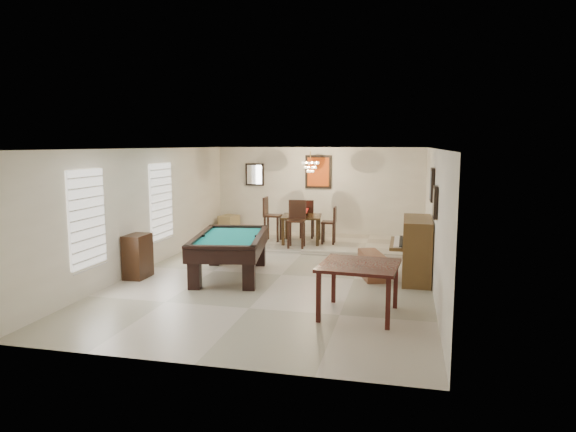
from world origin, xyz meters
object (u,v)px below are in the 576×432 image
at_px(piano_bench, 371,265).
at_px(dining_chair_south, 296,224).
at_px(dining_chair_west, 273,219).
at_px(pool_table, 230,256).
at_px(dining_table, 302,227).
at_px(chandelier, 310,163).
at_px(square_table, 359,289).
at_px(upright_piano, 409,249).
at_px(apothecary_chest, 138,256).
at_px(dining_chair_east, 329,225).
at_px(flower_vase, 302,206).
at_px(dining_chair_north, 307,219).
at_px(corner_bench, 229,224).

height_order(piano_bench, dining_chair_south, dining_chair_south).
bearing_deg(dining_chair_west, pool_table, 178.88).
height_order(dining_table, chandelier, chandelier).
distance_m(square_table, piano_bench, 2.34).
distance_m(square_table, upright_piano, 2.53).
distance_m(apothecary_chest, dining_chair_east, 5.07).
relative_size(pool_table, dining_chair_east, 2.55).
bearing_deg(flower_vase, dining_chair_north, 89.55).
relative_size(dining_table, chandelier, 1.69).
bearing_deg(flower_vase, chandelier, 53.24).
xyz_separation_m(dining_chair_west, chandelier, (0.97, 0.19, 1.49)).
bearing_deg(corner_bench, dining_chair_west, -33.86).
relative_size(pool_table, dining_table, 2.42).
bearing_deg(square_table, corner_bench, 124.98).
xyz_separation_m(apothecary_chest, dining_chair_east, (3.31, 3.84, 0.16)).
xyz_separation_m(apothecary_chest, dining_chair_south, (2.61, 3.14, 0.27)).
bearing_deg(dining_chair_south, upright_piano, -41.18).
relative_size(square_table, dining_chair_south, 1.01).
bearing_deg(piano_bench, dining_chair_north, 119.71).
bearing_deg(dining_chair_west, dining_chair_south, -133.43).
bearing_deg(apothecary_chest, dining_chair_west, 65.05).
relative_size(upright_piano, dining_chair_east, 1.54).
height_order(dining_chair_west, corner_bench, dining_chair_west).
bearing_deg(square_table, chandelier, 108.41).
relative_size(pool_table, chandelier, 4.09).
relative_size(piano_bench, apothecary_chest, 1.07).
height_order(dining_chair_south, dining_chair_north, dining_chair_south).
bearing_deg(dining_chair_north, dining_chair_east, 129.75).
bearing_deg(dining_chair_north, dining_table, 84.79).
bearing_deg(piano_bench, pool_table, -169.94).
xyz_separation_m(flower_vase, dining_chair_north, (0.01, 0.73, -0.44)).
xyz_separation_m(flower_vase, dining_chair_south, (0.01, -0.69, -0.38)).
xyz_separation_m(pool_table, square_table, (2.79, -1.84, 0.00)).
height_order(flower_vase, chandelier, chandelier).
relative_size(upright_piano, corner_bench, 2.73).
xyz_separation_m(piano_bench, dining_chair_south, (-2.00, 2.10, 0.45)).
bearing_deg(chandelier, upright_piano, -49.19).
distance_m(piano_bench, apothecary_chest, 4.73).
bearing_deg(dining_chair_east, dining_table, -91.11).
bearing_deg(dining_chair_north, chandelier, 104.99).
xyz_separation_m(piano_bench, dining_table, (-2.01, 2.79, 0.28)).
bearing_deg(dining_chair_east, dining_chair_south, -46.96).
bearing_deg(pool_table, dining_chair_west, 79.47).
bearing_deg(dining_chair_south, pool_table, -112.18).
bearing_deg(dining_chair_east, upright_piano, 35.06).
bearing_deg(apothecary_chest, dining_chair_south, 50.29).
bearing_deg(piano_bench, square_table, -91.08).
height_order(pool_table, chandelier, chandelier).
height_order(upright_piano, dining_table, upright_piano).
bearing_deg(chandelier, square_table, -71.59).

